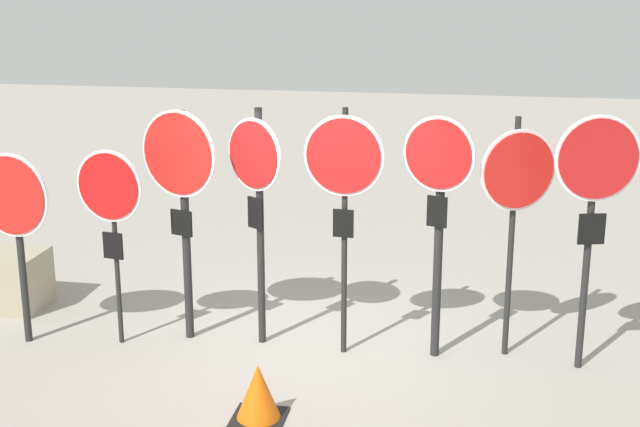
% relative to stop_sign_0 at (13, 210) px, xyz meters
% --- Properties ---
extents(ground_plane, '(40.00, 40.00, 0.00)m').
position_rel_stop_sign_0_xyz_m(ground_plane, '(3.01, 0.38, -1.47)').
color(ground_plane, gray).
extents(stop_sign_0, '(0.88, 0.20, 2.08)m').
position_rel_stop_sign_0_xyz_m(stop_sign_0, '(0.00, 0.00, 0.00)').
color(stop_sign_0, black).
rests_on(stop_sign_0, ground).
extents(stop_sign_1, '(0.75, 0.16, 2.12)m').
position_rel_stop_sign_0_xyz_m(stop_sign_1, '(1.00, 0.15, 0.11)').
color(stop_sign_1, black).
rests_on(stop_sign_1, ground).
extents(stop_sign_2, '(0.87, 0.32, 2.51)m').
position_rel_stop_sign_0_xyz_m(stop_sign_2, '(1.68, 0.41, 0.29)').
color(stop_sign_2, black).
rests_on(stop_sign_2, ground).
extents(stop_sign_3, '(0.64, 0.42, 2.54)m').
position_rel_stop_sign_0_xyz_m(stop_sign_3, '(2.48, 0.44, 0.28)').
color(stop_sign_3, black).
rests_on(stop_sign_3, ground).
extents(stop_sign_4, '(0.81, 0.14, 2.58)m').
position_rel_stop_sign_0_xyz_m(stop_sign_4, '(3.40, 0.33, 0.43)').
color(stop_sign_4, black).
rests_on(stop_sign_4, ground).
extents(stop_sign_5, '(0.71, 0.28, 2.52)m').
position_rel_stop_sign_0_xyz_m(stop_sign_5, '(4.33, 0.41, 0.24)').
color(stop_sign_5, black).
rests_on(stop_sign_5, ground).
extents(stop_sign_6, '(0.74, 0.40, 2.50)m').
position_rel_stop_sign_0_xyz_m(stop_sign_6, '(5.09, 0.57, 0.33)').
color(stop_sign_6, black).
rests_on(stop_sign_6, ground).
extents(stop_sign_7, '(0.81, 0.24, 2.58)m').
position_rel_stop_sign_0_xyz_m(stop_sign_7, '(5.80, 0.38, 0.40)').
color(stop_sign_7, black).
rests_on(stop_sign_7, ground).
extents(traffic_cone_0, '(0.47, 0.47, 0.52)m').
position_rel_stop_sign_0_xyz_m(traffic_cone_0, '(2.88, -1.20, -1.22)').
color(traffic_cone_0, black).
rests_on(traffic_cone_0, ground).
extents(storage_crate, '(0.94, 0.69, 0.68)m').
position_rel_stop_sign_0_xyz_m(storage_crate, '(-0.74, 0.95, -1.14)').
color(storage_crate, '#9E937A').
rests_on(storage_crate, ground).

